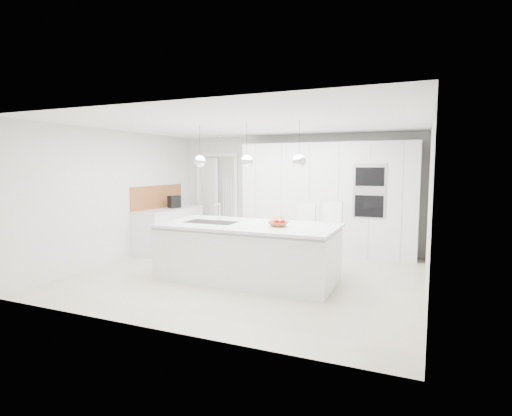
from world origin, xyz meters
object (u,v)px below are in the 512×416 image
at_px(island_base, 247,253).
at_px(fruit_bowl, 278,224).
at_px(bar_stool_left, 303,237).
at_px(espresso_machine, 174,202).
at_px(bar_stool_right, 330,239).

relative_size(island_base, fruit_bowl, 8.91).
xyz_separation_m(island_base, bar_stool_left, (0.64, 1.02, 0.14)).
relative_size(fruit_bowl, espresso_machine, 1.15).
xyz_separation_m(espresso_machine, bar_stool_left, (3.17, -0.65, -0.46)).
bearing_deg(bar_stool_left, island_base, -113.59).
bearing_deg(espresso_machine, bar_stool_left, 7.34).
bearing_deg(fruit_bowl, bar_stool_left, 84.18).
bearing_deg(bar_stool_right, espresso_machine, -171.15).
bearing_deg(island_base, bar_stool_right, 36.98).
distance_m(espresso_machine, bar_stool_left, 3.27).
height_order(island_base, fruit_bowl, fruit_bowl).
xyz_separation_m(fruit_bowl, bar_stool_left, (0.10, 1.02, -0.37)).
distance_m(fruit_bowl, bar_stool_right, 1.12).
relative_size(island_base, espresso_machine, 10.27).
distance_m(bar_stool_left, bar_stool_right, 0.53).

